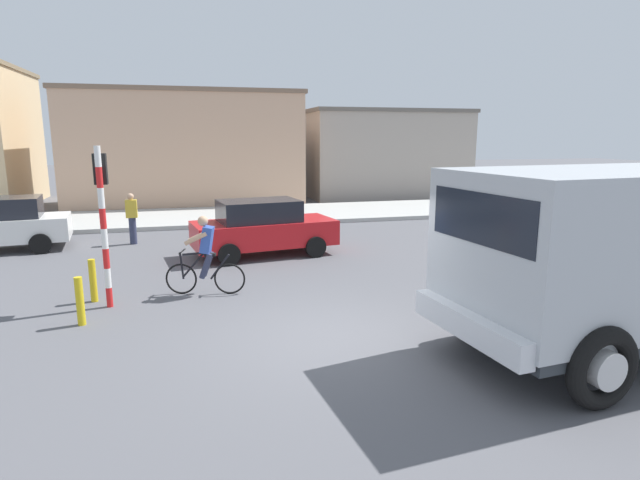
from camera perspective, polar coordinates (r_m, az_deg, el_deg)
ground_plane at (r=8.92m, az=1.19°, el=-10.84°), size 120.00×120.00×0.00m
sidewalk_far at (r=22.15m, az=-8.52°, el=2.72°), size 80.00×5.00×0.16m
truck_foreground at (r=9.11m, az=29.99°, el=-0.95°), size 5.64×3.22×2.90m
cyclist at (r=11.35m, az=-12.59°, el=-1.66°), size 1.69×0.59×1.72m
traffic_light_pole at (r=10.95m, az=-22.92°, el=3.64°), size 0.24×0.43×3.20m
car_red_near at (r=14.86m, az=-6.34°, el=1.41°), size 4.21×2.31×1.60m
pedestrian_near_kerb at (r=17.36m, az=-20.06°, el=2.33°), size 0.34×0.22×1.62m
bollard_near at (r=10.33m, az=-25.00°, el=-6.15°), size 0.14×0.14×0.90m
bollard_far at (r=11.66m, az=-23.80°, el=-4.13°), size 0.14×0.14×0.90m
building_mid_block at (r=26.95m, az=-14.57°, el=9.77°), size 11.25×5.33×5.54m
building_corner_right at (r=31.35m, az=6.17°, el=9.58°), size 9.00×7.73×4.82m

